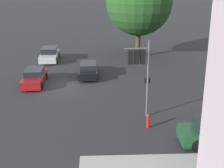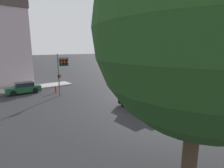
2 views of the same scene
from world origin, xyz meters
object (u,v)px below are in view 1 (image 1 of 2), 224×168
Objects in this scene: traffic_signal at (140,63)px; crossing_car_2 at (88,70)px; street_tree at (139,2)px; crossing_car_0 at (49,55)px; crossing_car_1 at (35,77)px; parked_car_0 at (217,133)px; fire_hydrant at (148,121)px.

traffic_signal is 10.89m from crossing_car_2.
street_tree is 2.20× the size of crossing_car_0.
crossing_car_1 is 1.11× the size of parked_car_0.
crossing_car_1 is at bearing 115.19° from crossing_car_2.
parked_car_0 is (20.26, 12.21, -0.03)m from crossing_car_0.
parked_car_0 is (11.49, 12.26, 0.05)m from crossing_car_1.
crossing_car_0 is at bearing -81.37° from street_tree.
fire_hydrant is at bearing 23.69° from crossing_car_0.
crossing_car_0 reaches higher than fire_hydrant.
crossing_car_2 is at bearing -160.69° from fire_hydrant.
street_tree is 20.59m from fire_hydrant.
traffic_signal is 6.36m from parked_car_0.
crossing_car_0 is 0.99× the size of crossing_car_2.
street_tree is at bearing 133.07° from crossing_car_1.
street_tree is at bearing 95.25° from parked_car_0.
fire_hydrant is (18.02, 8.73, -0.24)m from crossing_car_0.
crossing_car_2 is 15.75m from parked_car_0.
traffic_signal is (17.82, -2.16, -2.79)m from street_tree.
traffic_signal is 11.63m from crossing_car_1.
traffic_signal is 1.24× the size of parked_car_0.
crossing_car_2 is 5.21× the size of fire_hydrant.
traffic_signal is at bearing -160.57° from crossing_car_2.
street_tree is 15.91m from crossing_car_1.
crossing_car_2 reaches higher than fire_hydrant.
street_tree is at bearing -37.08° from crossing_car_2.
crossing_car_1 is at bearing -136.49° from fire_hydrant.
street_tree is 12.09m from crossing_car_0.
parked_car_0 is at bearing 4.49° from street_tree.
parked_car_0 is at bearing -152.49° from crossing_car_2.
crossing_car_1 is 16.81m from parked_car_0.
crossing_car_0 reaches higher than crossing_car_2.
street_tree is at bearing 174.84° from fire_hydrant.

